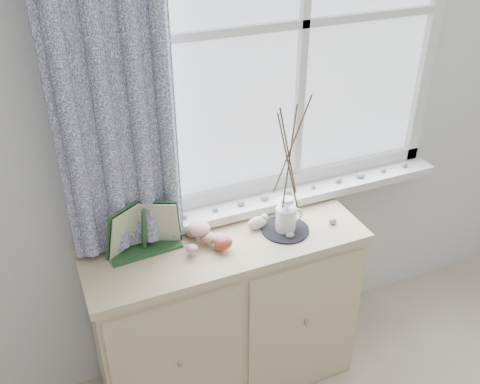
% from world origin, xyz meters
% --- Properties ---
extents(sideboard, '(1.20, 0.45, 0.85)m').
position_xyz_m(sideboard, '(-0.15, 1.75, 0.43)').
color(sideboard, tan).
rests_on(sideboard, ground).
extents(botanical_book, '(0.35, 0.15, 0.24)m').
position_xyz_m(botanical_book, '(-0.48, 1.78, 0.97)').
color(botanical_book, '#204424').
rests_on(botanical_book, sideboard).
extents(toadstool_cluster, '(0.18, 0.15, 0.09)m').
position_xyz_m(toadstool_cluster, '(-0.24, 1.76, 0.90)').
color(toadstool_cluster, beige).
rests_on(toadstool_cluster, sideboard).
extents(wooden_eggs, '(0.14, 0.18, 0.08)m').
position_xyz_m(wooden_eggs, '(-0.22, 1.75, 0.88)').
color(wooden_eggs, tan).
rests_on(wooden_eggs, sideboard).
extents(songbird_figurine, '(0.12, 0.07, 0.06)m').
position_xyz_m(songbird_figurine, '(0.01, 1.77, 0.88)').
color(songbird_figurine, silver).
rests_on(songbird_figurine, sideboard).
extents(crocheted_doily, '(0.21, 0.21, 0.01)m').
position_xyz_m(crocheted_doily, '(0.12, 1.71, 0.85)').
color(crocheted_doily, black).
rests_on(crocheted_doily, sideboard).
extents(twig_pitcher, '(0.24, 0.24, 0.66)m').
position_xyz_m(twig_pitcher, '(0.12, 1.71, 1.23)').
color(twig_pitcher, silver).
rests_on(twig_pitcher, crocheted_doily).
extents(sideboard_pebbles, '(0.26, 0.19, 0.03)m').
position_xyz_m(sideboard_pebbles, '(0.20, 1.71, 0.86)').
color(sideboard_pebbles, gray).
rests_on(sideboard_pebbles, sideboard).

